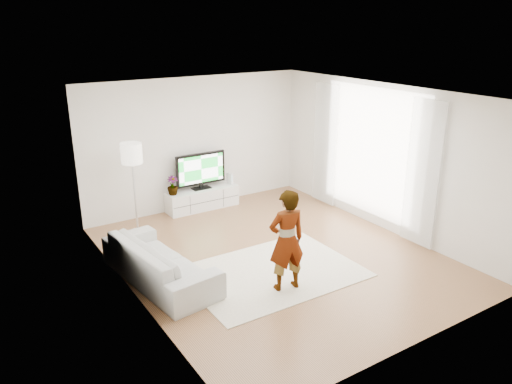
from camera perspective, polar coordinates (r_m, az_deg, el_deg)
floor at (r=8.75m, az=2.24°, el=-7.33°), size 6.00×6.00×0.00m
ceiling at (r=7.91m, az=2.51°, el=11.15°), size 6.00×6.00×0.00m
wall_left at (r=7.16m, az=-14.26°, el=-1.90°), size 0.02×6.00×2.80m
wall_right at (r=9.82m, az=14.43°, el=3.80°), size 0.02×6.00×2.80m
wall_back at (r=10.72m, az=-6.91°, el=5.53°), size 5.00×0.02×2.80m
wall_front at (r=6.18m, az=18.62°, el=-5.76°), size 5.00×0.02×2.80m
window at (r=9.99m, az=13.12°, el=4.46°), size 0.01×2.60×2.50m
curtain_near at (r=9.14m, az=18.50°, el=1.94°), size 0.04×0.70×2.60m
curtain_far at (r=10.88m, az=7.91°, el=5.42°), size 0.04×0.70×2.60m
media_console at (r=10.85m, az=-6.15°, el=-0.76°), size 1.59×0.45×0.45m
television at (r=10.68m, az=-6.34°, el=2.56°), size 1.13×0.22×0.79m
game_console at (r=11.05m, az=-3.00°, el=1.57°), size 0.08×0.18×0.24m
potted_plant at (r=10.45m, az=-9.52°, el=0.74°), size 0.25×0.25×0.40m
rug at (r=8.21m, az=1.84°, el=-9.16°), size 2.78×2.01×0.01m
player at (r=7.42m, az=3.52°, el=-5.55°), size 0.63×0.46×1.58m
sofa at (r=7.98m, az=-10.94°, el=-7.76°), size 1.17×2.38×0.67m
floor_lamp at (r=9.48m, az=-14.01°, el=3.86°), size 0.39×0.39×1.76m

